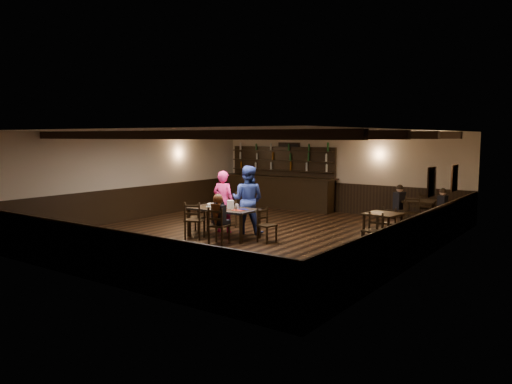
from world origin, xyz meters
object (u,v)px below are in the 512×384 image
Objects in this scene: chair_near_left at (194,218)px; cake at (211,205)px; man_blue at (248,200)px; dining_table at (223,211)px; woman_pink at (223,202)px; chair_near_right at (217,223)px; bar_counter at (279,188)px.

cake is (-0.00, 0.67, 0.24)m from chair_near_left.
dining_table is at bearing 56.92° from man_blue.
woman_pink is at bearing 2.09° from man_blue.
chair_near_left is 0.71m from cake.
chair_near_left is at bearing 170.00° from chair_near_right.
woman_pink is at bearing -74.41° from bar_counter.
chair_near_left is 0.21× the size of bar_counter.
dining_table is at bearing 120.56° from woman_pink.
woman_pink is (0.01, 1.17, 0.28)m from chair_near_left.
chair_near_right is (0.47, -0.81, -0.16)m from dining_table.
chair_near_left is (-0.44, -0.65, -0.13)m from dining_table.
woman_pink reaches higher than cake.
bar_counter is at bearing 104.10° from cake.
cake is at bearing -75.90° from bar_counter.
chair_near_left is 6.13m from bar_counter.
woman_pink is 5.00m from bar_counter.
bar_counter reaches higher than man_blue.
cake is at bearing 80.32° from woman_pink.
woman_pink is 0.50m from cake.
man_blue reaches higher than dining_table.
chair_near_right reaches higher than dining_table.
cake is 5.47m from bar_counter.
man_blue is 6.81× the size of cake.
bar_counter reaches higher than chair_near_left.
bar_counter is at bearing -83.07° from woman_pink.
bar_counter is (-1.34, 4.81, -0.10)m from woman_pink.
man_blue reaches higher than woman_pink.
man_blue is (0.64, 0.22, 0.07)m from woman_pink.
chair_near_left is at bearing -89.90° from cake.
bar_counter reaches higher than woman_pink.
bar_counter is (-1.77, 5.34, 0.04)m from dining_table.
chair_near_right is (0.90, -0.16, -0.02)m from chair_near_left.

